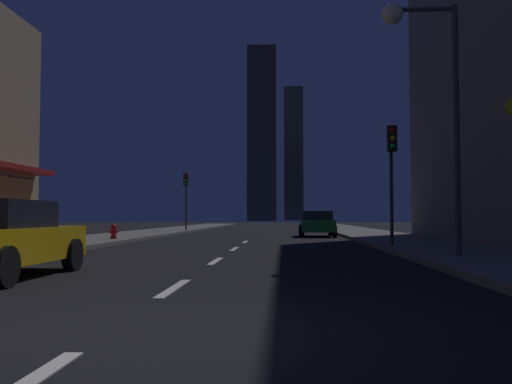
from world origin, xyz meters
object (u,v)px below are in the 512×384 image
traffic_light_near_right (392,158)px  fire_hydrant_far_left (114,232)px  car_parked_far (317,224)px  traffic_light_far_left (186,189)px  street_lamp_right (423,66)px

traffic_light_near_right → fire_hydrant_far_left: bearing=156.4°
car_parked_far → traffic_light_near_right: 12.35m
fire_hydrant_far_left → traffic_light_far_left: size_ratio=0.16×
traffic_light_near_right → traffic_light_far_left: size_ratio=1.00×
fire_hydrant_far_left → car_parked_far: bearing=36.3°
fire_hydrant_far_left → traffic_light_far_left: 15.81m
car_parked_far → street_lamp_right: bearing=-84.0°
fire_hydrant_far_left → traffic_light_far_left: bearing=88.5°
traffic_light_near_right → traffic_light_far_left: bearing=118.2°
street_lamp_right → traffic_light_far_left: bearing=113.2°
car_parked_far → fire_hydrant_far_left: bearing=-143.7°
fire_hydrant_far_left → traffic_light_near_right: (11.40, -4.98, 2.74)m
fire_hydrant_far_left → street_lamp_right: street_lamp_right is taller
traffic_light_near_right → street_lamp_right: 5.22m
fire_hydrant_far_left → traffic_light_near_right: size_ratio=0.16×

